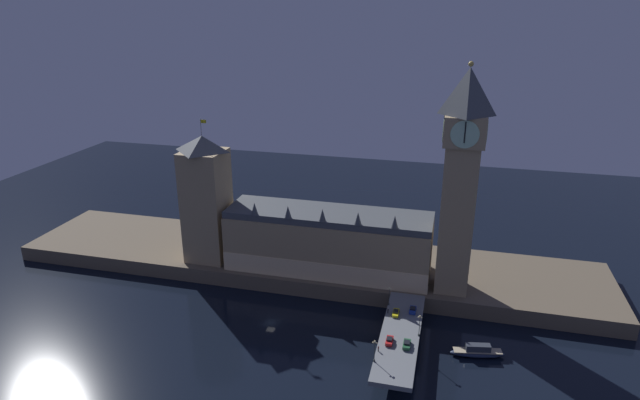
{
  "coord_description": "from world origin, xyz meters",
  "views": [
    {
      "loc": [
        51.54,
        -137.69,
        94.63
      ],
      "look_at": [
        11.15,
        20.0,
        35.54
      ],
      "focal_mm": 30.0,
      "sensor_mm": 36.0,
      "label": 1
    }
  ],
  "objects_px": {
    "clock_tower": "(460,177)",
    "street_lamp_mid": "(420,323)",
    "car_southbound_trail": "(413,310)",
    "car_northbound_lead": "(396,313)",
    "street_lamp_near": "(375,348)",
    "car_northbound_trail": "(389,341)",
    "victoria_tower": "(206,198)",
    "boat_downstream": "(477,352)",
    "street_lamp_far": "(389,294)",
    "pedestrian_near_rail": "(378,348)",
    "car_southbound_lead": "(407,344)",
    "pedestrian_far_rail": "(388,310)"
  },
  "relations": [
    {
      "from": "victoria_tower",
      "to": "car_northbound_trail",
      "type": "distance_m",
      "value": 85.44
    },
    {
      "from": "car_northbound_trail",
      "to": "street_lamp_near",
      "type": "distance_m",
      "value": 10.3
    },
    {
      "from": "car_southbound_trail",
      "to": "boat_downstream",
      "type": "distance_m",
      "value": 22.2
    },
    {
      "from": "car_northbound_lead",
      "to": "pedestrian_near_rail",
      "type": "bearing_deg",
      "value": -97.02
    },
    {
      "from": "clock_tower",
      "to": "street_lamp_mid",
      "type": "relative_size",
      "value": 11.07
    },
    {
      "from": "street_lamp_near",
      "to": "street_lamp_far",
      "type": "bearing_deg",
      "value": 90.0
    },
    {
      "from": "car_northbound_trail",
      "to": "car_southbound_lead",
      "type": "height_order",
      "value": "car_northbound_trail"
    },
    {
      "from": "victoria_tower",
      "to": "street_lamp_far",
      "type": "bearing_deg",
      "value": -15.28
    },
    {
      "from": "car_northbound_lead",
      "to": "street_lamp_near",
      "type": "bearing_deg",
      "value": -96.61
    },
    {
      "from": "street_lamp_near",
      "to": "pedestrian_far_rail",
      "type": "bearing_deg",
      "value": 89.07
    },
    {
      "from": "clock_tower",
      "to": "boat_downstream",
      "type": "relative_size",
      "value": 4.67
    },
    {
      "from": "street_lamp_mid",
      "to": "car_northbound_trail",
      "type": "bearing_deg",
      "value": -144.91
    },
    {
      "from": "clock_tower",
      "to": "car_southbound_trail",
      "type": "relative_size",
      "value": 17.81
    },
    {
      "from": "street_lamp_mid",
      "to": "car_southbound_trail",
      "type": "bearing_deg",
      "value": 102.78
    },
    {
      "from": "car_southbound_trail",
      "to": "car_southbound_lead",
      "type": "bearing_deg",
      "value": -90.0
    },
    {
      "from": "pedestrian_near_rail",
      "to": "street_lamp_mid",
      "type": "relative_size",
      "value": 0.25
    },
    {
      "from": "car_southbound_lead",
      "to": "street_lamp_near",
      "type": "height_order",
      "value": "street_lamp_near"
    },
    {
      "from": "car_northbound_lead",
      "to": "car_southbound_lead",
      "type": "bearing_deg",
      "value": -72.7
    },
    {
      "from": "car_northbound_trail",
      "to": "street_lamp_mid",
      "type": "xyz_separation_m",
      "value": [
        7.69,
        5.4,
        3.49
      ]
    },
    {
      "from": "street_lamp_near",
      "to": "boat_downstream",
      "type": "height_order",
      "value": "street_lamp_near"
    },
    {
      "from": "pedestrian_near_rail",
      "to": "car_southbound_trail",
      "type": "bearing_deg",
      "value": 72.06
    },
    {
      "from": "car_northbound_trail",
      "to": "boat_downstream",
      "type": "height_order",
      "value": "car_northbound_trail"
    },
    {
      "from": "street_lamp_mid",
      "to": "street_lamp_far",
      "type": "distance_m",
      "value": 18.09
    },
    {
      "from": "victoria_tower",
      "to": "pedestrian_near_rail",
      "type": "bearing_deg",
      "value": -31.97
    },
    {
      "from": "car_southbound_lead",
      "to": "boat_downstream",
      "type": "height_order",
      "value": "car_southbound_lead"
    },
    {
      "from": "car_southbound_lead",
      "to": "car_southbound_trail",
      "type": "bearing_deg",
      "value": 90.0
    },
    {
      "from": "street_lamp_near",
      "to": "street_lamp_mid",
      "type": "bearing_deg",
      "value": 54.46
    },
    {
      "from": "car_northbound_trail",
      "to": "car_southbound_lead",
      "type": "bearing_deg",
      "value": -5.8
    },
    {
      "from": "victoria_tower",
      "to": "car_southbound_trail",
      "type": "height_order",
      "value": "victoria_tower"
    },
    {
      "from": "street_lamp_far",
      "to": "car_northbound_trail",
      "type": "bearing_deg",
      "value": -82.0
    },
    {
      "from": "clock_tower",
      "to": "street_lamp_mid",
      "type": "xyz_separation_m",
      "value": [
        -7.95,
        -31.71,
        -34.24
      ]
    },
    {
      "from": "car_northbound_trail",
      "to": "boat_downstream",
      "type": "relative_size",
      "value": 0.27
    },
    {
      "from": "street_lamp_mid",
      "to": "victoria_tower",
      "type": "bearing_deg",
      "value": 157.19
    },
    {
      "from": "street_lamp_far",
      "to": "boat_downstream",
      "type": "distance_m",
      "value": 30.73
    },
    {
      "from": "victoria_tower",
      "to": "car_northbound_lead",
      "type": "bearing_deg",
      "value": -18.34
    },
    {
      "from": "car_southbound_trail",
      "to": "pedestrian_far_rail",
      "type": "xyz_separation_m",
      "value": [
        -7.29,
        -2.65,
        0.23
      ]
    },
    {
      "from": "car_northbound_lead",
      "to": "car_northbound_trail",
      "type": "height_order",
      "value": "car_northbound_trail"
    },
    {
      "from": "street_lamp_far",
      "to": "victoria_tower",
      "type": "bearing_deg",
      "value": 164.72
    },
    {
      "from": "street_lamp_far",
      "to": "boat_downstream",
      "type": "xyz_separation_m",
      "value": [
        27.21,
        -11.23,
        -8.81
      ]
    },
    {
      "from": "victoria_tower",
      "to": "street_lamp_mid",
      "type": "distance_m",
      "value": 89.11
    },
    {
      "from": "car_northbound_lead",
      "to": "pedestrian_far_rail",
      "type": "bearing_deg",
      "value": 177.13
    },
    {
      "from": "car_southbound_trail",
      "to": "pedestrian_far_rail",
      "type": "distance_m",
      "value": 7.76
    },
    {
      "from": "clock_tower",
      "to": "street_lamp_far",
      "type": "xyz_separation_m",
      "value": [
        -18.47,
        -16.99,
        -34.53
      ]
    },
    {
      "from": "victoria_tower",
      "to": "car_southbound_lead",
      "type": "height_order",
      "value": "victoria_tower"
    },
    {
      "from": "pedestrian_far_rail",
      "to": "street_lamp_far",
      "type": "height_order",
      "value": "street_lamp_far"
    },
    {
      "from": "street_lamp_far",
      "to": "pedestrian_far_rail",
      "type": "bearing_deg",
      "value": -85.33
    },
    {
      "from": "pedestrian_near_rail",
      "to": "boat_downstream",
      "type": "xyz_separation_m",
      "value": [
        26.81,
        13.52,
        -5.78
      ]
    },
    {
      "from": "car_northbound_trail",
      "to": "victoria_tower",
      "type": "bearing_deg",
      "value": 151.66
    },
    {
      "from": "clock_tower",
      "to": "pedestrian_near_rail",
      "type": "height_order",
      "value": "clock_tower"
    },
    {
      "from": "clock_tower",
      "to": "victoria_tower",
      "type": "relative_size",
      "value": 1.41
    }
  ]
}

